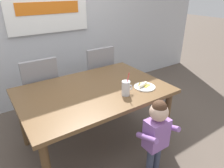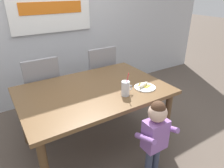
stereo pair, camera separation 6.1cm
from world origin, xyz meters
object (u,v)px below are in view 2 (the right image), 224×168
at_px(dining_chair_right, 99,74).
at_px(peeled_banana, 143,85).
at_px(dining_chair_left, 42,88).
at_px(milk_cup, 126,89).
at_px(snack_plate, 145,87).
at_px(dining_table, 94,96).
at_px(toddler_standing, 156,131).

relative_size(dining_chair_right, peeled_banana, 5.47).
relative_size(dining_chair_left, milk_cup, 3.84).
bearing_deg(snack_plate, dining_chair_left, 131.52).
bearing_deg(dining_chair_left, dining_chair_right, -178.26).
distance_m(dining_table, peeled_banana, 0.55).
bearing_deg(peeled_banana, snack_plate, -57.24).
bearing_deg(snack_plate, dining_table, 150.96).
height_order(dining_chair_left, toddler_standing, dining_chair_left).
bearing_deg(dining_chair_left, peeled_banana, 131.64).
bearing_deg(peeled_banana, dining_chair_right, 90.38).
xyz_separation_m(milk_cup, peeled_banana, (0.27, 0.04, -0.04)).
relative_size(dining_chair_right, toddler_standing, 1.15).
relative_size(dining_chair_left, peeled_banana, 5.47).
xyz_separation_m(dining_chair_left, dining_chair_right, (0.85, 0.03, 0.00)).
bearing_deg(dining_chair_left, dining_table, 118.35).
bearing_deg(dining_chair_right, snack_plate, 90.92).
distance_m(dining_chair_right, milk_cup, 1.09).
height_order(dining_chair_left, dining_chair_right, same).
distance_m(dining_chair_right, toddler_standing, 1.45).
bearing_deg(toddler_standing, dining_table, 110.40).
bearing_deg(milk_cup, snack_plate, 4.54).
xyz_separation_m(dining_table, dining_chair_left, (-0.38, 0.71, -0.10)).
bearing_deg(dining_chair_right, dining_table, 57.61).
bearing_deg(peeled_banana, dining_chair_left, 131.64).
bearing_deg(dining_table, dining_chair_right, 57.61).
distance_m(dining_chair_left, milk_cup, 1.19).
height_order(toddler_standing, milk_cup, milk_cup).
distance_m(toddler_standing, milk_cup, 0.49).
distance_m(dining_chair_right, snack_plate, 1.02).
height_order(dining_table, milk_cup, milk_cup).
relative_size(dining_table, toddler_standing, 1.85).
relative_size(toddler_standing, snack_plate, 3.64).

